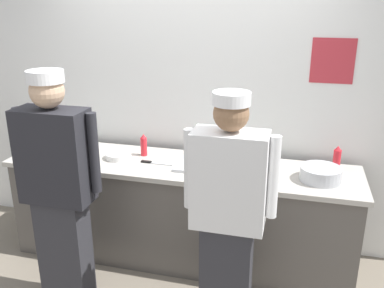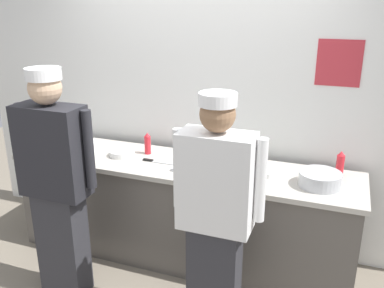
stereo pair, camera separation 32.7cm
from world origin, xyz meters
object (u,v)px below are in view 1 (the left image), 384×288
object	(u,v)px
chef_center	(228,212)
ramekin_orange_sauce	(63,148)
squeeze_bottle_spare	(337,159)
ramekin_yellow_sauce	(80,145)
deli_cup	(47,148)
chef_near_left	(58,186)
squeeze_bottle_secondary	(241,164)
plate_stack_rear	(82,150)
chefs_knife	(154,163)
plate_stack_front	(118,156)
mixing_bowl_steel	(321,174)
sheet_tray	(205,165)
squeeze_bottle_primary	(144,145)
ramekin_red_sauce	(269,172)

from	to	relation	value
chef_center	ramekin_orange_sauce	world-z (taller)	chef_center
chef_center	squeeze_bottle_spare	distance (m)	1.16
ramekin_yellow_sauce	deli_cup	distance (m)	0.29
chef_near_left	squeeze_bottle_secondary	size ratio (longest dim) A/B	9.67
chef_center	squeeze_bottle_secondary	xyz separation A→B (m)	(-0.01, 0.64, 0.08)
plate_stack_rear	chefs_knife	xyz separation A→B (m)	(0.68, -0.03, -0.04)
chef_near_left	plate_stack_front	xyz separation A→B (m)	(0.13, 0.74, -0.03)
plate_stack_rear	squeeze_bottle_secondary	distance (m)	1.41
chef_center	plate_stack_front	world-z (taller)	chef_center
squeeze_bottle_secondary	chefs_knife	xyz separation A→B (m)	(-0.73, 0.04, -0.08)
chef_near_left	chefs_knife	world-z (taller)	chef_near_left
mixing_bowl_steel	plate_stack_front	bearing A→B (deg)	178.56
plate_stack_front	chefs_knife	bearing A→B (deg)	-6.20
plate_stack_rear	squeeze_bottle_spare	xyz separation A→B (m)	(2.13, 0.20, 0.06)
squeeze_bottle_spare	plate_stack_front	bearing A→B (deg)	-173.75
chefs_knife	sheet_tray	bearing A→B (deg)	4.43
plate_stack_rear	sheet_tray	world-z (taller)	plate_stack_rear
mixing_bowl_steel	deli_cup	xyz separation A→B (m)	(-2.33, 0.00, -0.01)
plate_stack_front	squeeze_bottle_primary	distance (m)	0.23
plate_stack_front	ramekin_red_sauce	size ratio (longest dim) A/B	2.77
chef_center	squeeze_bottle_spare	xyz separation A→B (m)	(0.71, 0.91, 0.09)
squeeze_bottle_primary	squeeze_bottle_secondary	world-z (taller)	squeeze_bottle_primary
chefs_knife	plate_stack_front	bearing A→B (deg)	173.80
squeeze_bottle_primary	squeeze_bottle_spare	xyz separation A→B (m)	(1.60, 0.07, 0.00)
chef_center	deli_cup	distance (m)	1.87
plate_stack_rear	chefs_knife	size ratio (longest dim) A/B	0.73
chefs_knife	ramekin_yellow_sauce	bearing A→B (deg)	165.89
squeeze_bottle_secondary	ramekin_yellow_sauce	xyz separation A→B (m)	(-1.53, 0.24, -0.06)
ramekin_red_sauce	chefs_knife	xyz separation A→B (m)	(-0.95, -0.01, -0.02)
sheet_tray	deli_cup	xyz separation A→B (m)	(-1.43, -0.04, 0.04)
mixing_bowl_steel	squeeze_bottle_secondary	world-z (taller)	squeeze_bottle_secondary
chef_center	chef_near_left	bearing A→B (deg)	-178.96
chef_near_left	deli_cup	world-z (taller)	chef_near_left
plate_stack_front	squeeze_bottle_spare	size ratio (longest dim) A/B	1.08
chef_near_left	sheet_tray	world-z (taller)	chef_near_left
chef_center	ramekin_red_sauce	size ratio (longest dim) A/B	20.91
sheet_tray	ramekin_orange_sauce	size ratio (longest dim) A/B	4.20
squeeze_bottle_spare	ramekin_yellow_sauce	bearing A→B (deg)	-179.17
sheet_tray	chef_near_left	bearing A→B (deg)	-140.52
ramekin_red_sauce	sheet_tray	bearing A→B (deg)	177.59
squeeze_bottle_secondary	ramekin_red_sauce	xyz separation A→B (m)	(0.22, 0.05, -0.06)
chef_center	plate_stack_rear	size ratio (longest dim) A/B	8.35
chef_near_left	chef_center	size ratio (longest dim) A/B	1.05
plate_stack_front	ramekin_red_sauce	bearing A→B (deg)	-1.14
squeeze_bottle_primary	ramekin_red_sauce	world-z (taller)	squeeze_bottle_primary
plate_stack_rear	mixing_bowl_steel	distance (m)	2.01
mixing_bowl_steel	ramekin_orange_sauce	distance (m)	2.23
plate_stack_front	deli_cup	distance (m)	0.66
ramekin_red_sauce	deli_cup	size ratio (longest dim) A/B	0.85
chef_center	plate_stack_rear	world-z (taller)	chef_center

